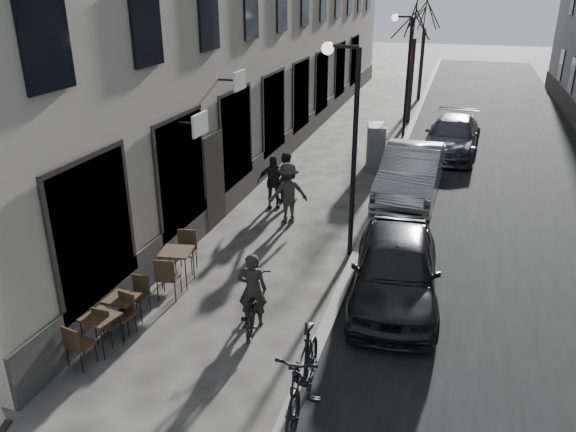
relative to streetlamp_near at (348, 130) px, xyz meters
The scene contains 20 objects.
ground 6.78m from the streetlamp_near, 88.36° to the right, with size 120.00×120.00×0.00m, color #33312F.
road 11.23m from the streetlamp_near, 68.09° to the left, with size 7.30×60.00×0.00m, color black.
kerb 10.48m from the streetlamp_near, 87.87° to the left, with size 0.25×60.00×0.12m, color slate.
streetlamp_near is the anchor object (origin of this frame).
streetlamp_far 12.00m from the streetlamp_near, 90.00° to the left, with size 0.90×0.28×5.09m.
tree_near 15.08m from the streetlamp_near, 89.72° to the left, with size 2.40×2.40×5.70m.
tree_far 21.05m from the streetlamp_near, 89.80° to the left, with size 2.40×2.40×5.70m.
bistro_set_a 6.77m from the streetlamp_near, 123.54° to the right, with size 0.68×1.46×0.84m.
bistro_set_b 6.25m from the streetlamp_near, 127.64° to the right, with size 0.58×1.39×0.82m.
bistro_set_c 4.91m from the streetlamp_near, 141.97° to the right, with size 0.76×1.68×0.97m.
utility_cabinet 7.52m from the streetlamp_near, 92.60° to the left, with size 0.60×1.09×1.63m, color #59595B.
bicycle 4.60m from the streetlamp_near, 106.59° to the right, with size 0.63×1.80×0.95m, color black.
cyclist_rider 4.43m from the streetlamp_near, 106.59° to the right, with size 0.57×0.37×1.55m, color black.
pedestrian_near 4.66m from the streetlamp_near, 128.25° to the left, with size 0.75×0.59×1.55m, color black.
pedestrian_mid 3.37m from the streetlamp_near, 140.47° to the left, with size 1.12×0.65×1.74m, color #2E2B28.
pedestrian_far 4.35m from the streetlamp_near, 136.80° to the left, with size 0.94×0.39×1.61m, color black.
car_near 3.36m from the streetlamp_near, 50.89° to the right, with size 1.77×4.41×1.50m, color black.
car_mid 5.28m from the streetlamp_near, 75.65° to the left, with size 1.70×4.88×1.61m, color #9FA2A8.
car_far 10.51m from the streetlamp_near, 77.26° to the left, with size 1.99×4.89×1.42m, color #3D3F48.
moped 6.19m from the streetlamp_near, 84.68° to the right, with size 0.63×2.24×1.34m, color black.
Camera 1 is at (2.19, -6.46, 6.29)m, focal length 35.00 mm.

